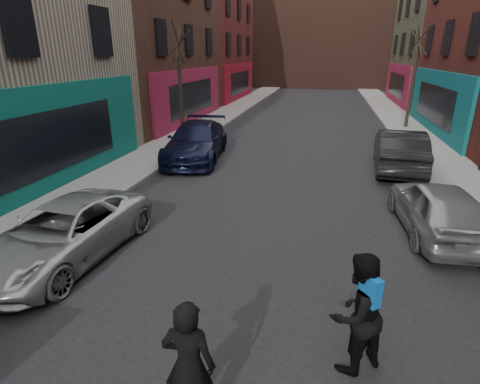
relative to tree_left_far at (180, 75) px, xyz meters
The scene contains 11 objects.
sidewalk_left 12.45m from the tree_left_far, 90.24° to the left, with size 2.50×84.00×0.13m, color gray.
sidewalk_right 17.61m from the tree_left_far, 43.95° to the left, with size 2.50×84.00×0.13m, color gray.
building_far 38.67m from the tree_left_far, 80.73° to the left, with size 40.00×10.00×14.00m, color #47281E.
tree_left_far is the anchor object (origin of this frame).
tree_right_far 13.78m from the tree_left_far, 25.82° to the left, with size 2.00×2.00×6.80m, color black, non-canonical shape.
parked_left_far 12.90m from the tree_left_far, 80.96° to the right, with size 2.12×4.60×1.28m, color #95989D.
parked_left_end 4.89m from the tree_left_far, 60.46° to the right, with size 2.22×5.46×1.59m, color black.
parked_right_far 14.21m from the tree_left_far, 41.23° to the right, with size 1.67×4.15×1.42m, color gray.
parked_right_end 11.29m from the tree_left_far, 17.67° to the right, with size 1.71×4.91×1.62m, color black.
skateboarder 17.11m from the tree_left_far, 68.52° to the right, with size 0.65×0.43×1.78m, color black.
pedestrian 16.65m from the tree_left_far, 60.19° to the right, with size 1.16×1.13×1.89m.
Camera 1 is at (1.35, -0.94, 4.42)m, focal length 28.00 mm.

